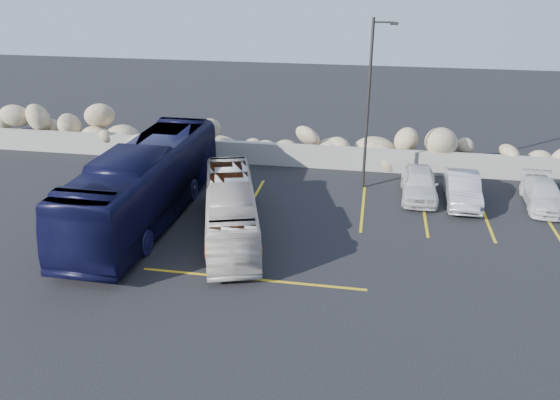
% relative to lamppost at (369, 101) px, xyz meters
% --- Properties ---
extents(ground, '(90.00, 90.00, 0.00)m').
position_rel_lamppost_xyz_m(ground, '(-2.56, -9.50, -4.30)').
color(ground, black).
rests_on(ground, ground).
extents(seawall, '(60.00, 0.40, 1.20)m').
position_rel_lamppost_xyz_m(seawall, '(-2.56, 2.50, -3.70)').
color(seawall, gray).
rests_on(seawall, ground).
extents(riprap_pile, '(54.00, 2.80, 2.60)m').
position_rel_lamppost_xyz_m(riprap_pile, '(-2.56, 3.70, -3.00)').
color(riprap_pile, '#9B8865').
rests_on(riprap_pile, ground).
extents(parking_lines, '(18.16, 9.36, 0.01)m').
position_rel_lamppost_xyz_m(parking_lines, '(2.09, -3.93, -4.29)').
color(parking_lines, gold).
rests_on(parking_lines, ground).
extents(lamppost, '(1.14, 0.18, 8.00)m').
position_rel_lamppost_xyz_m(lamppost, '(0.00, 0.00, 0.00)').
color(lamppost, '#2C2A27').
rests_on(lamppost, ground).
extents(vintage_bus, '(4.05, 8.19, 2.22)m').
position_rel_lamppost_xyz_m(vintage_bus, '(-5.13, -6.09, -3.18)').
color(vintage_bus, beige).
rests_on(vintage_bus, ground).
extents(tour_coach, '(2.85, 11.68, 3.24)m').
position_rel_lamppost_xyz_m(tour_coach, '(-9.08, -5.16, -2.67)').
color(tour_coach, black).
rests_on(tour_coach, ground).
extents(car_a, '(1.65, 4.02, 1.36)m').
position_rel_lamppost_xyz_m(car_a, '(2.56, -0.76, -3.61)').
color(car_a, silver).
rests_on(car_a, ground).
extents(car_b, '(1.52, 4.11, 1.34)m').
position_rel_lamppost_xyz_m(car_b, '(4.48, -1.06, -3.62)').
color(car_b, '#A8A7AC').
rests_on(car_b, ground).
extents(car_c, '(1.77, 3.94, 1.12)m').
position_rel_lamppost_xyz_m(car_c, '(8.04, -0.84, -3.73)').
color(car_c, silver).
rests_on(car_c, ground).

